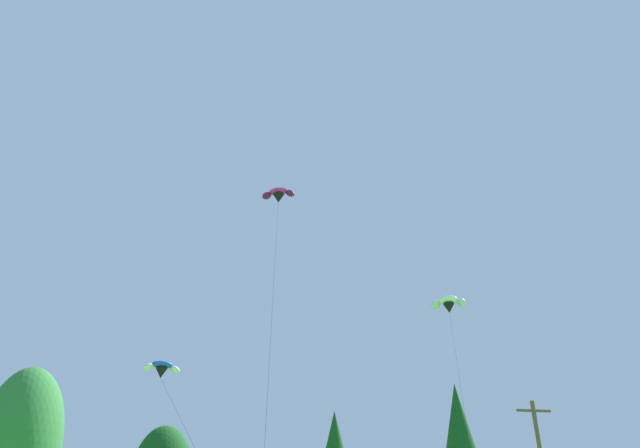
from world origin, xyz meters
The scene contains 4 objects.
treeline_tree_c centered at (-19.63, 48.11, 7.95)m, with size 5.35×5.35×13.13m.
parafoil_kite_high_blue_white centered at (-10.51, 43.21, 12.12)m, with size 7.22×12.59×11.48m.
parafoil_kite_mid_white centered at (6.84, 37.24, 15.25)m, with size 4.97×11.65×14.16m.
parafoil_kite_far_magenta centered at (-3.60, 41.25, 24.50)m, with size 2.56×10.67×23.90m.
Camera 1 is at (-6.07, 4.10, 2.25)m, focal length 33.56 mm.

